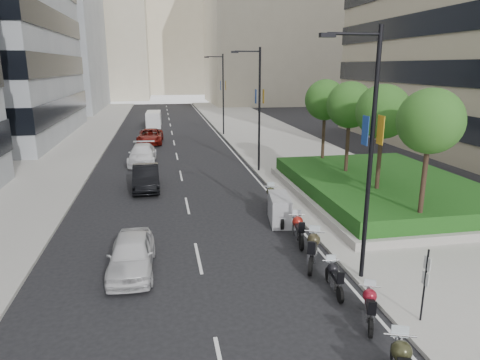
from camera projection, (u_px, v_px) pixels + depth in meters
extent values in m
plane|color=black|center=(254.00, 305.00, 14.24)|extent=(160.00, 160.00, 0.00)
cube|color=#9E9B93|center=(277.00, 142.00, 44.31)|extent=(10.00, 100.00, 0.15)
cube|color=#9E9B93|center=(63.00, 149.00, 40.59)|extent=(8.00, 100.00, 0.15)
cube|color=silver|center=(226.00, 144.00, 43.39)|extent=(0.12, 100.00, 0.01)
cube|color=silver|center=(175.00, 146.00, 42.47)|extent=(0.12, 100.00, 0.01)
cube|color=gray|center=(29.00, 22.00, 72.61)|extent=(22.00, 26.00, 30.00)
cube|color=#B7AD93|center=(276.00, 15.00, 89.46)|extent=(28.00, 24.00, 36.00)
cube|color=#B7AD93|center=(91.00, 26.00, 101.65)|extent=(26.00, 24.00, 34.00)
cube|color=#B7AD93|center=(173.00, 26.00, 123.66)|extent=(30.00, 24.00, 38.00)
cube|color=#A39E98|center=(382.00, 194.00, 25.42)|extent=(10.00, 14.00, 0.40)
cube|color=#164614|center=(383.00, 184.00, 25.26)|extent=(9.40, 13.40, 0.80)
cylinder|color=#332319|center=(423.00, 187.00, 18.88)|extent=(0.22, 0.22, 4.00)
sphere|color=#174515|center=(430.00, 121.00, 18.14)|extent=(2.80, 2.80, 2.80)
cylinder|color=#332319|center=(378.00, 167.00, 22.68)|extent=(0.22, 0.22, 4.00)
sphere|color=#174515|center=(383.00, 112.00, 21.93)|extent=(2.80, 2.80, 2.80)
cylinder|color=#332319|center=(347.00, 152.00, 26.48)|extent=(0.22, 0.22, 4.00)
sphere|color=#174515|center=(350.00, 105.00, 25.73)|extent=(2.80, 2.80, 2.80)
cylinder|color=#332319|center=(323.00, 141.00, 30.28)|extent=(0.22, 0.22, 4.00)
sphere|color=#174515|center=(325.00, 100.00, 29.53)|extent=(2.80, 2.80, 2.80)
cylinder|color=black|center=(370.00, 162.00, 14.79)|extent=(0.16, 0.16, 9.00)
cylinder|color=black|center=(354.00, 34.00, 13.55)|extent=(1.80, 0.10, 0.10)
cube|color=black|center=(327.00, 35.00, 13.40)|extent=(0.50, 0.22, 0.14)
cube|color=gold|center=(380.00, 130.00, 14.55)|extent=(0.02, 0.45, 1.00)
cube|color=navy|center=(365.00, 131.00, 14.46)|extent=(0.02, 0.45, 1.00)
cylinder|color=black|center=(259.00, 112.00, 30.94)|extent=(0.16, 0.16, 9.00)
cylinder|color=black|center=(247.00, 51.00, 29.69)|extent=(1.80, 0.10, 0.10)
cube|color=black|center=(235.00, 52.00, 29.55)|extent=(0.50, 0.22, 0.14)
cube|color=gold|center=(263.00, 96.00, 30.70)|extent=(0.02, 0.45, 1.00)
cube|color=navy|center=(256.00, 96.00, 30.60)|extent=(0.02, 0.45, 1.00)
cylinder|color=black|center=(223.00, 96.00, 48.03)|extent=(0.16, 0.16, 9.00)
cylinder|color=black|center=(215.00, 57.00, 46.79)|extent=(1.80, 0.10, 0.10)
cube|color=black|center=(207.00, 57.00, 46.64)|extent=(0.50, 0.22, 0.14)
cube|color=gold|center=(226.00, 85.00, 47.80)|extent=(0.02, 0.45, 1.00)
cube|color=navy|center=(221.00, 86.00, 47.70)|extent=(0.02, 0.45, 1.00)
cylinder|color=black|center=(424.00, 288.00, 12.87)|extent=(0.06, 0.06, 2.50)
cube|color=silver|center=(427.00, 264.00, 12.66)|extent=(0.02, 0.32, 0.42)
cube|color=silver|center=(425.00, 279.00, 12.79)|extent=(0.02, 0.32, 0.42)
cylinder|color=black|center=(395.00, 357.00, 11.20)|extent=(0.35, 0.68, 0.67)
sphere|color=#2A2A17|center=(402.00, 351.00, 10.51)|extent=(0.52, 0.52, 0.52)
cylinder|color=silver|center=(400.00, 335.00, 10.73)|extent=(0.77, 0.32, 0.05)
cylinder|color=black|center=(371.00, 328.00, 12.52)|extent=(0.33, 0.56, 0.57)
cylinder|color=black|center=(368.00, 302.00, 13.90)|extent=(0.33, 0.56, 0.57)
cube|color=silver|center=(370.00, 311.00, 13.12)|extent=(0.56, 0.82, 0.38)
sphere|color=maroon|center=(370.00, 296.00, 13.32)|extent=(0.44, 0.44, 0.44)
cube|color=black|center=(371.00, 307.00, 12.79)|extent=(0.51, 0.73, 0.15)
cylinder|color=silver|center=(370.00, 286.00, 13.50)|extent=(0.64, 0.31, 0.05)
cylinder|color=black|center=(340.00, 295.00, 14.34)|extent=(0.17, 0.56, 0.56)
cylinder|color=black|center=(329.00, 275.00, 15.72)|extent=(0.17, 0.56, 0.56)
cube|color=silver|center=(335.00, 281.00, 14.95)|extent=(0.35, 0.79, 0.38)
sphere|color=black|center=(333.00, 268.00, 15.15)|extent=(0.43, 0.43, 0.43)
cube|color=black|center=(337.00, 277.00, 14.62)|extent=(0.32, 0.70, 0.14)
cylinder|color=silver|center=(331.00, 260.00, 15.33)|extent=(0.66, 0.12, 0.04)
cylinder|color=black|center=(310.00, 267.00, 16.23)|extent=(0.41, 0.68, 0.68)
cylinder|color=black|center=(314.00, 248.00, 17.88)|extent=(0.41, 0.68, 0.68)
cube|color=silver|center=(312.00, 253.00, 16.95)|extent=(0.69, 0.99, 0.46)
sphere|color=#302B1A|center=(314.00, 240.00, 17.18)|extent=(0.53, 0.53, 0.53)
cube|color=black|center=(312.00, 248.00, 16.55)|extent=(0.63, 0.88, 0.18)
cylinder|color=silver|center=(315.00, 231.00, 17.40)|extent=(0.76, 0.39, 0.06)
cylinder|color=black|center=(301.00, 243.00, 18.45)|extent=(0.22, 0.65, 0.64)
cylinder|color=black|center=(295.00, 229.00, 20.04)|extent=(0.22, 0.65, 0.64)
cube|color=silver|center=(299.00, 232.00, 19.15)|extent=(0.44, 0.91, 0.43)
sphere|color=maroon|center=(298.00, 222.00, 19.37)|extent=(0.49, 0.49, 0.49)
cube|color=black|center=(300.00, 228.00, 18.76)|extent=(0.40, 0.81, 0.16)
cylinder|color=silver|center=(297.00, 215.00, 19.58)|extent=(0.76, 0.17, 0.05)
cylinder|color=black|center=(282.00, 223.00, 20.78)|extent=(0.23, 0.71, 0.69)
cylinder|color=black|center=(277.00, 211.00, 22.51)|extent=(0.23, 0.71, 0.69)
cube|color=gray|center=(279.00, 209.00, 21.55)|extent=(1.28, 2.46, 1.40)
cylinder|color=black|center=(270.00, 208.00, 23.05)|extent=(0.28, 0.65, 0.64)
cylinder|color=black|center=(271.00, 198.00, 24.65)|extent=(0.28, 0.65, 0.64)
cube|color=silver|center=(271.00, 200.00, 23.75)|extent=(0.53, 0.93, 0.43)
sphere|color=#2B2C18|center=(271.00, 192.00, 23.98)|extent=(0.50, 0.50, 0.50)
cube|color=black|center=(271.00, 196.00, 23.37)|extent=(0.48, 0.82, 0.17)
cylinder|color=silver|center=(271.00, 186.00, 24.19)|extent=(0.75, 0.25, 0.05)
imported|color=silver|center=(132.00, 254.00, 16.43)|extent=(1.79, 4.24, 1.43)
imported|color=black|center=(146.00, 177.00, 27.52)|extent=(1.76, 4.72, 1.54)
imported|color=white|center=(142.00, 154.00, 34.77)|extent=(2.30, 5.29, 1.52)
imported|color=maroon|center=(150.00, 136.00, 43.78)|extent=(2.72, 5.44, 1.48)
cube|color=white|center=(154.00, 119.00, 55.93)|extent=(1.95, 4.73, 1.96)
cube|color=white|center=(154.00, 124.00, 54.37)|extent=(1.81, 1.19, 1.03)
cylinder|color=black|center=(148.00, 126.00, 54.37)|extent=(0.23, 0.65, 0.65)
cylinder|color=black|center=(160.00, 126.00, 54.63)|extent=(0.23, 0.65, 0.65)
cylinder|color=black|center=(148.00, 123.00, 57.38)|extent=(0.23, 0.65, 0.65)
cylinder|color=black|center=(160.00, 123.00, 57.65)|extent=(0.23, 0.65, 0.65)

